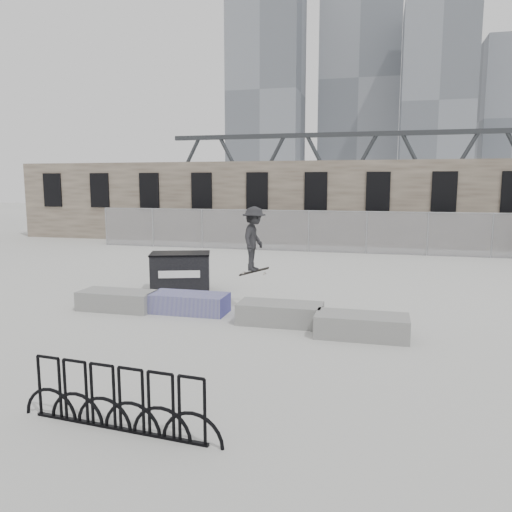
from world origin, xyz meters
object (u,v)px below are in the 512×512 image
Objects in this scene: bike_rack at (117,399)px; skateboarder at (254,239)px; dumpster at (181,272)px; planter_far_left at (117,299)px; planter_center_left at (189,302)px; planter_center_right at (280,312)px; planter_offset at (362,325)px.

skateboarder is at bearing 88.37° from bike_rack.
dumpster is 1.14× the size of skateboarder.
planter_far_left is 1.97m from planter_center_left.
bike_rack is 6.88m from skateboarder.
planter_far_left is at bearing -174.72° from planter_center_left.
skateboarder is at bearing -50.77° from dumpster.
planter_center_right is (2.50, -0.44, 0.00)m from planter_center_left.
planter_center_right is at bearing -3.27° from planter_far_left.
planter_offset is at bearing 58.83° from bike_rack.
planter_center_left is (1.96, 0.18, 0.00)m from planter_far_left.
bike_rack reaches higher than planter_far_left.
bike_rack reaches higher than planter_center_left.
skateboarder reaches higher than planter_far_left.
skateboarder is at bearing 149.51° from planter_offset.
planter_far_left is 6.45m from planter_offset.
dumpster is 0.66× the size of bike_rack.
planter_center_right is at bearing -137.08° from skateboarder.
planter_center_left is 1.00× the size of planter_offset.
bike_rack is at bearing -91.43° from dumpster.
planter_offset is at bearing -49.94° from dumpster.
dumpster is (-3.74, 2.85, 0.33)m from planter_center_right.
planter_far_left is 1.00× the size of planter_center_left.
skateboarder is (3.54, 0.83, 1.63)m from planter_far_left.
dumpster reaches higher than bike_rack.
dumpster reaches higher than planter_center_right.
bike_rack is 1.73× the size of skateboarder.
skateboarder is at bearing 130.43° from planter_center_right.
dumpster is at bearing 148.68° from planter_offset.
planter_far_left is 3.98m from skateboarder.
planter_center_right is at bearing -55.96° from dumpster.
planter_offset is 0.64× the size of bike_rack.
planter_far_left is 1.10× the size of skateboarder.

